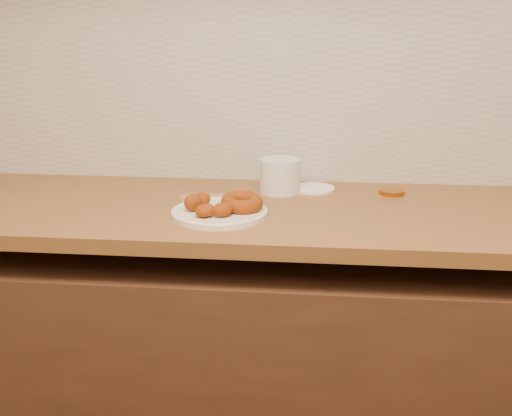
{
  "coord_description": "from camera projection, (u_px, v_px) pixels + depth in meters",
  "views": [
    {
      "loc": [
        -0.14,
        0.09,
        1.39
      ],
      "look_at": [
        -0.29,
        1.57,
        0.93
      ],
      "focal_mm": 42.0,
      "sensor_mm": 36.0,
      "label": 1
    }
  ],
  "objects": [
    {
      "name": "wall_back",
      "position": [
        366.0,
        37.0,
        1.81
      ],
      "size": [
        4.0,
        0.02,
        2.7
      ],
      "primitive_type": "cube",
      "color": "tan",
      "rests_on": "ground"
    },
    {
      "name": "base_cabinet",
      "position": [
        356.0,
        371.0,
        1.8
      ],
      "size": [
        3.6,
        0.6,
        0.77
      ],
      "primitive_type": "cube",
      "color": "#51301F",
      "rests_on": "floor"
    },
    {
      "name": "butcher_block",
      "position": [
        137.0,
        209.0,
        1.72
      ],
      "size": [
        2.3,
        0.62,
        0.04
      ],
      "primitive_type": "cube",
      "color": "brown",
      "rests_on": "base_cabinet"
    },
    {
      "name": "backsplash",
      "position": [
        364.0,
        88.0,
        1.85
      ],
      "size": [
        3.6,
        0.02,
        0.6
      ],
      "primitive_type": "cube",
      "color": "beige",
      "rests_on": "wall_back"
    },
    {
      "name": "donut_plate",
      "position": [
        219.0,
        213.0,
        1.59
      ],
      "size": [
        0.26,
        0.26,
        0.01
      ],
      "primitive_type": "cylinder",
      "color": "white",
      "rests_on": "butcher_block"
    },
    {
      "name": "ring_donut",
      "position": [
        242.0,
        202.0,
        1.59
      ],
      "size": [
        0.16,
        0.16,
        0.05
      ],
      "primitive_type": "torus",
      "rotation": [
        0.1,
        0.0,
        0.67
      ],
      "color": "#792805",
      "rests_on": "donut_plate"
    },
    {
      "name": "fried_dough_chunks",
      "position": [
        205.0,
        205.0,
        1.57
      ],
      "size": [
        0.15,
        0.17,
        0.05
      ],
      "color": "#792805",
      "rests_on": "donut_plate"
    },
    {
      "name": "plastic_tub",
      "position": [
        280.0,
        176.0,
        1.8
      ],
      "size": [
        0.15,
        0.15,
        0.1
      ],
      "primitive_type": "cylinder",
      "rotation": [
        0.0,
        0.0,
        0.28
      ],
      "color": "silver",
      "rests_on": "butcher_block"
    },
    {
      "name": "tub_lid",
      "position": [
        313.0,
        188.0,
        1.84
      ],
      "size": [
        0.16,
        0.16,
        0.01
      ],
      "primitive_type": "cylinder",
      "rotation": [
        0.0,
        0.0,
        0.3
      ],
      "color": "white",
      "rests_on": "butcher_block"
    },
    {
      "name": "brass_jar_lid",
      "position": [
        392.0,
        192.0,
        1.79
      ],
      "size": [
        0.09,
        0.09,
        0.01
      ],
      "primitive_type": "cylinder",
      "rotation": [
        0.0,
        0.0,
        -0.16
      ],
      "color": "#B06A1E",
      "rests_on": "butcher_block"
    },
    {
      "name": "wooden_utensil",
      "position": [
        214.0,
        198.0,
        1.73
      ],
      "size": [
        0.2,
        0.06,
        0.02
      ],
      "primitive_type": "cube",
      "rotation": [
        0.0,
        0.0,
        0.18
      ],
      "color": "#9E7E4D",
      "rests_on": "butcher_block"
    }
  ]
}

